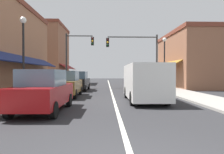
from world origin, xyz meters
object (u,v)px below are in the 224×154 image
van_in_lane (144,81)px  traffic_signal_mast_arm (139,52)px  parked_car_second_left (66,84)px  street_lamp_left_near (23,45)px  street_lamp_right_mid (164,55)px  parked_car_nearest_left (43,91)px  traffic_signal_left_corner (75,52)px  parked_car_third_left (78,81)px

van_in_lane → traffic_signal_mast_arm: (1.20, 9.16, 2.69)m
parked_car_second_left → street_lamp_left_near: bearing=-130.8°
traffic_signal_mast_arm → street_lamp_right_mid: bearing=-51.7°
parked_car_nearest_left → street_lamp_left_near: (-2.04, 3.06, 2.35)m
parked_car_second_left → traffic_signal_left_corner: size_ratio=0.69×
street_lamp_right_mid → van_in_lane: bearing=-115.0°
parked_car_nearest_left → street_lamp_right_mid: street_lamp_right_mid is taller
van_in_lane → street_lamp_left_near: 7.20m
street_lamp_left_near → street_lamp_right_mid: size_ratio=0.99×
van_in_lane → traffic_signal_left_corner: traffic_signal_left_corner is taller
parked_car_third_left → street_lamp_right_mid: 8.27m
parked_car_nearest_left → traffic_signal_mast_arm: traffic_signal_mast_arm is taller
parked_car_nearest_left → street_lamp_left_near: 4.37m
van_in_lane → street_lamp_right_mid: (3.13, 6.72, 2.12)m
parked_car_nearest_left → van_in_lane: van_in_lane is taller
parked_car_third_left → traffic_signal_mast_arm: (5.97, 1.93, 2.96)m
parked_car_nearest_left → traffic_signal_left_corner: traffic_signal_left_corner is taller
parked_car_nearest_left → traffic_signal_left_corner: 14.08m
street_lamp_right_mid → parked_car_nearest_left: bearing=-129.2°
parked_car_third_left → traffic_signal_left_corner: bearing=104.7°
parked_car_third_left → traffic_signal_mast_arm: 6.93m
parked_car_third_left → parked_car_second_left: bearing=-90.2°
parked_car_third_left → street_lamp_left_near: bearing=-104.6°
parked_car_nearest_left → street_lamp_left_near: size_ratio=0.86×
street_lamp_right_mid → parked_car_third_left: bearing=176.2°
traffic_signal_left_corner → street_lamp_left_near: size_ratio=1.24×
parked_car_second_left → street_lamp_right_mid: (8.06, 4.42, 2.39)m
parked_car_second_left → traffic_signal_mast_arm: (6.13, 6.87, 2.96)m
parked_car_second_left → traffic_signal_mast_arm: bearing=47.9°
parked_car_nearest_left → parked_car_third_left: (0.07, 10.30, 0.00)m
parked_car_second_left → parked_car_third_left: bearing=87.8°
van_in_lane → traffic_signal_left_corner: bearing=118.0°
parked_car_third_left → traffic_signal_mast_arm: size_ratio=0.74×
parked_car_third_left → traffic_signal_left_corner: size_ratio=0.70×
parked_car_second_left → traffic_signal_mast_arm: 9.67m
street_lamp_left_near → parked_car_third_left: bearing=73.7°
van_in_lane → street_lamp_left_near: bearing=-179.5°
street_lamp_left_near → traffic_signal_left_corner: bearing=82.9°
van_in_lane → street_lamp_left_near: street_lamp_left_near is taller
street_lamp_left_near → street_lamp_right_mid: bearing=33.9°
parked_car_second_left → street_lamp_right_mid: 9.50m
parked_car_third_left → street_lamp_left_near: street_lamp_left_near is taller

